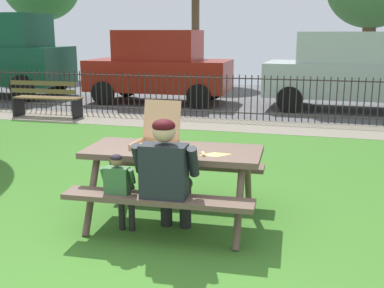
% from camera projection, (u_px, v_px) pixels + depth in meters
% --- Properties ---
extents(ground, '(28.00, 11.28, 0.02)m').
position_uv_depth(ground, '(180.00, 209.00, 5.29)').
color(ground, '#3A7025').
extents(cobblestone_walkway, '(28.00, 1.40, 0.01)m').
position_uv_depth(cobblestone_walkway, '(246.00, 126.00, 9.93)').
color(cobblestone_walkway, gray).
extents(street_asphalt, '(28.00, 7.09, 0.01)m').
position_uv_depth(street_asphalt, '(267.00, 99.00, 13.92)').
color(street_asphalt, '#515154').
extents(picnic_table_foreground, '(1.87, 1.56, 0.79)m').
position_uv_depth(picnic_table_foreground, '(173.00, 165.00, 4.86)').
color(picnic_table_foreground, brown).
rests_on(picnic_table_foreground, ground).
extents(pizza_box_open, '(0.43, 0.49, 0.46)m').
position_uv_depth(pizza_box_open, '(157.00, 138.00, 4.93)').
color(pizza_box_open, tan).
rests_on(pizza_box_open, picnic_table_foreground).
extents(pizza_slice_on_table, '(0.28, 0.21, 0.02)m').
position_uv_depth(pizza_slice_on_table, '(213.00, 154.00, 4.60)').
color(pizza_slice_on_table, '#EDD75D').
rests_on(pizza_slice_on_table, picnic_table_foreground).
extents(adult_at_table, '(0.62, 0.60, 1.19)m').
position_uv_depth(adult_at_table, '(167.00, 174.00, 4.36)').
color(adult_at_table, black).
rests_on(adult_at_table, ground).
extents(child_at_table, '(0.33, 0.32, 0.84)m').
position_uv_depth(child_at_table, '(120.00, 186.00, 4.46)').
color(child_at_table, black).
rests_on(child_at_table, ground).
extents(iron_fence_streetside, '(20.33, 0.03, 1.01)m').
position_uv_depth(iron_fence_streetside, '(251.00, 97.00, 10.47)').
color(iron_fence_streetside, '#2D2823').
rests_on(iron_fence_streetside, ground).
extents(park_bench_left, '(1.61, 0.51, 0.85)m').
position_uv_depth(park_bench_left, '(47.00, 99.00, 10.87)').
color(park_bench_left, brown).
rests_on(park_bench_left, ground).
extents(parked_car_left, '(3.93, 1.89, 1.98)m').
position_uv_depth(parked_car_left, '(159.00, 66.00, 12.99)').
color(parked_car_left, maroon).
rests_on(parked_car_left, ground).
extents(parked_car_center, '(4.48, 2.08, 1.94)m').
position_uv_depth(parked_car_center, '(354.00, 70.00, 11.70)').
color(parked_car_center, '#B0BEB7').
rests_on(parked_car_center, ground).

